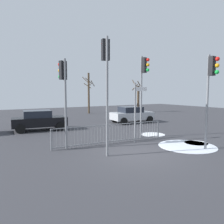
# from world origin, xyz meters

# --- Properties ---
(ground_plane) EXTENTS (60.00, 60.00, 0.00)m
(ground_plane) POSITION_xyz_m (0.00, 0.00, 0.00)
(ground_plane) COLOR #38383D
(traffic_light_rear_right) EXTENTS (0.37, 0.56, 4.42)m
(traffic_light_rear_right) POSITION_xyz_m (-2.55, 2.54, 3.24)
(traffic_light_rear_right) COLOR slate
(traffic_light_rear_right) RESTS_ON ground
(traffic_light_foreground_right) EXTENTS (0.39, 0.53, 4.97)m
(traffic_light_foreground_right) POSITION_xyz_m (2.46, 2.59, 3.63)
(traffic_light_foreground_right) COLOR slate
(traffic_light_foreground_right) RESTS_ON ground
(traffic_light_mid_right) EXTENTS (0.34, 0.57, 4.59)m
(traffic_light_mid_right) POSITION_xyz_m (3.38, -1.30, 3.36)
(traffic_light_mid_right) COLOR slate
(traffic_light_mid_right) RESTS_ON ground
(traffic_light_rear_left) EXTENTS (0.34, 0.57, 5.18)m
(traffic_light_rear_left) POSITION_xyz_m (-1.35, 0.49, 3.77)
(traffic_light_rear_left) COLOR slate
(traffic_light_rear_left) RESTS_ON ground
(direction_sign_post) EXTENTS (0.79, 0.15, 3.33)m
(direction_sign_post) POSITION_xyz_m (1.34, 1.83, 1.86)
(direction_sign_post) COLOR slate
(direction_sign_post) RESTS_ON ground
(pedestrian_guard_railing) EXTENTS (6.53, 0.53, 1.07)m
(pedestrian_guard_railing) POSITION_xyz_m (-0.01, 2.27, 0.55)
(pedestrian_guard_railing) COLOR slate
(pedestrian_guard_railing) RESTS_ON ground
(car_silver_mid) EXTENTS (3.93, 2.19, 1.47)m
(car_silver_mid) POSITION_xyz_m (5.73, 8.21, 0.77)
(car_silver_mid) COLOR #B2B5BA
(car_silver_mid) RESTS_ON ground
(car_black_far) EXTENTS (3.98, 2.32, 1.47)m
(car_black_far) POSITION_xyz_m (-2.41, 8.56, 0.77)
(car_black_far) COLOR black
(car_black_far) RESTS_ON ground
(bare_tree_left) EXTENTS (1.71, 1.01, 5.24)m
(bare_tree_left) POSITION_xyz_m (6.06, 18.04, 2.76)
(bare_tree_left) COLOR #473828
(bare_tree_left) RESTS_ON ground
(bare_tree_centre) EXTENTS (1.29, 1.45, 4.47)m
(bare_tree_centre) POSITION_xyz_m (12.57, 16.05, 2.09)
(bare_tree_centre) COLOR #473828
(bare_tree_centre) RESTS_ON ground
(snow_patch_kerb) EXTENTS (2.95, 2.95, 0.01)m
(snow_patch_kerb) POSITION_xyz_m (3.08, -0.29, 0.01)
(snow_patch_kerb) COLOR silver
(snow_patch_kerb) RESTS_ON ground
(snow_patch_island) EXTENTS (1.26, 1.26, 0.01)m
(snow_patch_island) POSITION_xyz_m (4.07, -0.08, 0.01)
(snow_patch_island) COLOR white
(snow_patch_island) RESTS_ON ground
(snow_patch_verge) EXTENTS (1.57, 1.57, 0.01)m
(snow_patch_verge) POSITION_xyz_m (3.64, 2.97, 0.01)
(snow_patch_verge) COLOR white
(snow_patch_verge) RESTS_ON ground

